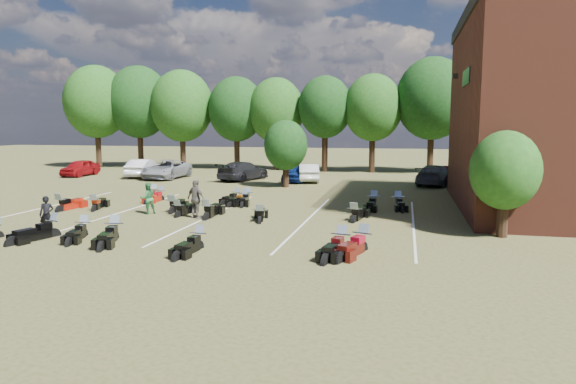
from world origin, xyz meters
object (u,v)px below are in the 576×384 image
(car_0, at_px, (80,168))
(person_grey, at_px, (196,199))
(car_4, at_px, (298,173))
(person_green, at_px, (148,198))
(motorcycle_3, at_px, (115,240))
(motorcycle_14, at_px, (154,199))
(motorcycle_7, at_px, (60,212))
(person_black, at_px, (47,215))

(car_0, bearing_deg, person_grey, -44.06)
(car_4, relative_size, person_green, 2.65)
(car_4, height_order, person_grey, person_grey)
(motorcycle_3, bearing_deg, car_0, 111.39)
(car_0, distance_m, car_4, 20.07)
(person_grey, relative_size, motorcycle_14, 0.84)
(motorcycle_3, bearing_deg, motorcycle_14, 93.77)
(person_green, relative_size, motorcycle_3, 0.66)
(car_4, bearing_deg, person_green, -100.21)
(person_green, xyz_separation_m, motorcycle_3, (1.63, -5.82, -0.82))
(car_0, xyz_separation_m, motorcycle_3, (17.24, -22.63, -0.74))
(car_0, distance_m, motorcycle_3, 28.46)
(person_grey, distance_m, motorcycle_3, 5.47)
(car_0, xyz_separation_m, motorcycle_14, (13.43, -11.98, -0.74))
(motorcycle_7, relative_size, motorcycle_14, 1.04)
(person_grey, xyz_separation_m, motorcycle_7, (-7.82, 0.18, -0.97))
(car_4, relative_size, person_grey, 2.24)
(car_4, bearing_deg, motorcycle_14, -114.61)
(person_black, xyz_separation_m, motorcycle_14, (-0.35, 10.17, -0.80))
(person_grey, distance_m, motorcycle_14, 7.51)
(car_0, xyz_separation_m, person_green, (15.62, -16.81, 0.08))
(motorcycle_14, bearing_deg, car_0, 122.43)
(car_0, relative_size, motorcycle_7, 1.79)
(car_4, height_order, person_green, person_green)
(car_4, height_order, motorcycle_7, car_4)
(person_black, xyz_separation_m, motorcycle_7, (-3.06, 4.94, -0.80))
(person_black, bearing_deg, person_green, 48.46)
(car_4, distance_m, motorcycle_7, 19.41)
(car_4, relative_size, motorcycle_3, 1.76)
(person_black, bearing_deg, person_grey, 22.38)
(person_grey, xyz_separation_m, motorcycle_14, (-5.11, 5.42, -0.97))
(car_0, height_order, motorcycle_3, car_0)
(motorcycle_14, bearing_deg, person_green, -81.53)
(person_green, xyz_separation_m, person_grey, (2.93, -0.59, 0.15))
(person_grey, relative_size, motorcycle_3, 0.79)
(car_4, xyz_separation_m, person_black, (-6.29, -21.93, 0.06))
(car_0, relative_size, car_4, 1.00)
(car_0, xyz_separation_m, person_grey, (18.54, -17.40, 0.23))
(car_4, distance_m, person_grey, 17.25)
(motorcycle_14, bearing_deg, motorcycle_7, -133.25)
(person_black, height_order, person_green, person_green)
(car_0, relative_size, motorcycle_3, 1.76)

